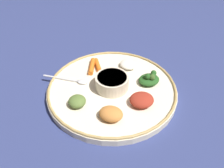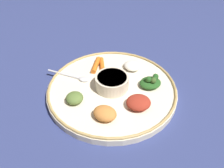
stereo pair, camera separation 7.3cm
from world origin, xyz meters
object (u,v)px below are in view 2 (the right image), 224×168
object	(u,v)px
center_bowl	(112,82)
carrot_near_spoon	(102,63)
spoon	(75,77)
carrot_outer	(96,64)
greens_pile	(151,82)

from	to	relation	value
center_bowl	carrot_near_spoon	size ratio (longest dim) A/B	1.39
spoon	carrot_outer	distance (m)	0.10
center_bowl	carrot_outer	size ratio (longest dim) A/B	1.08
spoon	carrot_near_spoon	bearing A→B (deg)	-24.15
greens_pile	carrot_near_spoon	world-z (taller)	greens_pile
spoon	carrot_near_spoon	distance (m)	0.12
center_bowl	carrot_near_spoon	xyz separation A→B (m)	(0.10, 0.09, -0.02)
carrot_outer	carrot_near_spoon	bearing A→B (deg)	-45.19
spoon	center_bowl	bearing A→B (deg)	-85.50
greens_pile	carrot_outer	xyz separation A→B (m)	(0.02, 0.21, -0.01)
greens_pile	carrot_near_spoon	distance (m)	0.20
carrot_near_spoon	center_bowl	bearing A→B (deg)	-137.45
carrot_outer	spoon	bearing A→B (deg)	160.15
center_bowl	carrot_near_spoon	world-z (taller)	center_bowl
spoon	carrot_near_spoon	world-z (taller)	carrot_near_spoon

